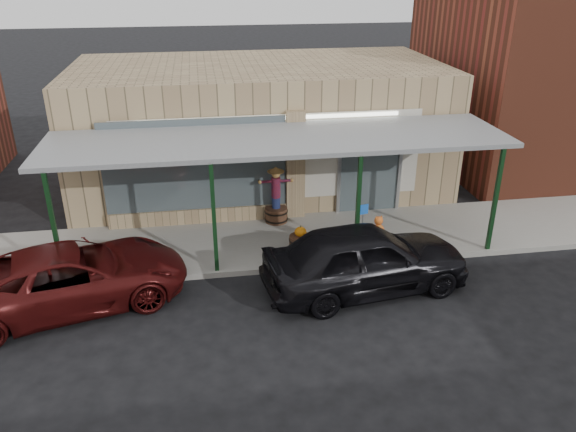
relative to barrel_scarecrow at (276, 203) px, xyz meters
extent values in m
plane|color=black|center=(-0.08, -4.77, -0.73)|extent=(120.00, 120.00, 0.00)
cube|color=gray|center=(-0.08, -1.17, -0.66)|extent=(40.00, 3.20, 0.15)
cube|color=tan|center=(-0.08, 3.43, 1.37)|extent=(12.00, 6.00, 4.20)
cube|color=#4E5A5E|center=(-2.28, 0.28, 1.17)|extent=(5.20, 0.06, 2.80)
cube|color=#4E5A5E|center=(2.92, 0.41, 0.77)|extent=(1.80, 0.06, 2.80)
cube|color=tan|center=(0.62, 0.33, 0.97)|extent=(0.55, 0.30, 3.40)
cube|color=tan|center=(-2.28, 0.33, -0.38)|extent=(5.20, 0.30, 0.50)
cube|color=#BDB7A7|center=(-0.08, 0.40, 1.27)|extent=(9.00, 0.02, 2.60)
cube|color=white|center=(-0.08, 0.37, 2.47)|extent=(7.50, 0.03, 0.10)
cube|color=slate|center=(-0.08, -1.17, 2.32)|extent=(12.00, 3.00, 0.12)
cube|color=black|center=(-5.58, -2.62, 0.82)|extent=(0.10, 0.10, 2.95)
cube|color=black|center=(-1.88, -2.62, 0.82)|extent=(0.10, 0.10, 2.95)
cube|color=black|center=(1.72, -2.62, 0.82)|extent=(0.10, 0.10, 2.95)
cube|color=black|center=(5.42, -2.62, 0.82)|extent=(0.10, 0.10, 2.95)
cylinder|color=#543021|center=(0.00, 0.00, -0.36)|extent=(0.82, 0.82, 0.45)
cylinder|color=navy|center=(0.00, 0.00, 0.03)|extent=(0.30, 0.30, 0.33)
cylinder|color=maroon|center=(0.00, 0.00, 0.50)|extent=(0.33, 0.33, 0.61)
sphere|color=#B48B45|center=(0.00, 0.00, 0.92)|extent=(0.24, 0.24, 0.24)
cone|color=#B48B45|center=(0.00, 0.00, 1.07)|extent=(0.40, 0.40, 0.16)
cylinder|color=#543021|center=(0.40, -1.87, -0.38)|extent=(0.64, 0.64, 0.40)
ellipsoid|color=orange|center=(0.40, -1.87, -0.05)|extent=(0.32, 0.32, 0.26)
cylinder|color=#4C471E|center=(0.40, -1.87, 0.10)|extent=(0.04, 0.04, 0.06)
cylinder|color=gray|center=(2.02, -2.12, -0.06)|extent=(0.04, 0.04, 1.05)
cube|color=blue|center=(2.02, -2.12, 0.60)|extent=(0.27, 0.07, 0.27)
imported|color=black|center=(1.62, -3.83, 0.10)|extent=(5.14, 2.61, 1.68)
ellipsoid|color=#EB5C29|center=(2.19, -2.96, 0.36)|extent=(0.30, 0.25, 0.39)
sphere|color=#EB5C29|center=(2.19, -2.92, 0.63)|extent=(0.22, 0.22, 0.22)
cylinder|color=#197335|center=(2.19, -2.96, 0.52)|extent=(0.15, 0.15, 0.02)
imported|color=#470E0E|center=(-5.16, -3.39, -0.02)|extent=(5.57, 3.60, 1.43)
camera|label=1|loc=(-2.03, -15.05, 6.61)|focal=35.00mm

